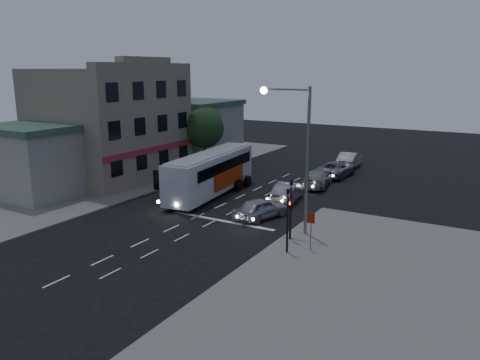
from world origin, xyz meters
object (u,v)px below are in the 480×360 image
Objects in this scene: tour_bus at (211,172)px; traffic_signal_side at (288,213)px; car_suv at (261,208)px; regulatory_sign at (311,225)px; car_extra at (349,160)px; street_tree at (204,126)px; car_sedan_a at (288,191)px; car_sedan_c at (336,169)px; traffic_signal_main at (291,202)px; streetlight at (298,143)px; car_sedan_b at (317,178)px.

traffic_signal_side is (10.63, -8.49, 0.51)m from tour_bus.
car_suv is 6.67m from regulatory_sign.
car_suv is 0.87× the size of car_extra.
street_tree is at bearing 135.50° from traffic_signal_side.
tour_bus is 10.05m from street_tree.
car_sedan_a is at bearing 113.95° from traffic_signal_side.
car_extra is 24.62m from regulatory_sign.
car_suv is at bearing 91.61° from car_sedan_c.
traffic_signal_side is 23.24m from street_tree.
car_sedan_c is at bearing -102.13° from car_sedan_a.
car_suv is 15.26m from car_sedan_c.
car_sedan_c is 19.94m from regulatory_sign.
traffic_signal_main is at bearing 109.49° from traffic_signal_side.
streetlight is at bearing -33.79° from tour_bus.
car_sedan_c is at bearing 104.43° from regulatory_sign.
traffic_signal_side reaches higher than car_sedan_b.
street_tree is at bearing 121.18° from tour_bus.
car_sedan_c is at bearing 88.28° from car_extra.
regulatory_sign is at bearing -30.84° from traffic_signal_main.
traffic_signal_side is (4.24, -5.00, 1.70)m from car_suv.
car_suv is 6.20m from streetlight.
tour_bus is 2.33× the size of car_sedan_b.
street_tree is (-17.51, 15.26, 2.90)m from regulatory_sign.
streetlight is at bearing -39.51° from street_tree.
street_tree is at bearing -12.59° from car_sedan_b.
regulatory_sign reaches higher than car_sedan_c.
car_sedan_c is 0.59× the size of streetlight.
car_sedan_a is at bearing -27.05° from street_tree.
tour_bus is at bearing 147.09° from regulatory_sign.
street_tree is at bearing -24.71° from car_suv.
car_sedan_c is 13.70m from street_tree.
traffic_signal_main is (9.93, -6.51, 0.51)m from tour_bus.
car_extra is 0.54× the size of streetlight.
traffic_signal_main and traffic_signal_side have the same top height.
car_sedan_c is 20.71m from traffic_signal_side.
traffic_signal_side is (3.96, -20.26, 1.68)m from car_sedan_c.
traffic_signal_main is (3.78, -8.10, 1.66)m from car_sedan_a.
traffic_signal_side is 0.46× the size of streetlight.
traffic_signal_main is (3.26, -18.28, 1.68)m from car_sedan_c.
car_sedan_a is 11.16m from traffic_signal_side.
car_sedan_b is 16.12m from traffic_signal_side.
street_tree is (-12.03, 6.14, 3.74)m from car_sedan_a.
regulatory_sign reaches higher than car_sedan_a.
traffic_signal_main is (3.44, -23.05, 1.62)m from car_extra.
car_extra reaches higher than car_sedan_b.
traffic_signal_main is at bearing 102.78° from car_sedan_c.
traffic_signal_main is at bearing -39.29° from tour_bus.
streetlight is (3.52, -6.68, 4.98)m from car_sedan_a.
tour_bus is 11.59m from streetlight.
streetlight is (-0.96, 3.40, 3.31)m from traffic_signal_side.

